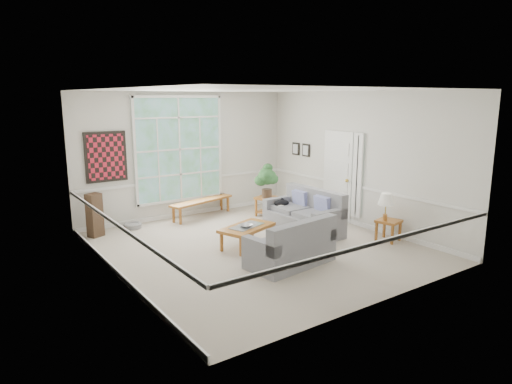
{
  "coord_description": "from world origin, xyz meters",
  "views": [
    {
      "loc": [
        -4.88,
        -6.97,
        2.88
      ],
      "look_at": [
        0.1,
        0.2,
        1.05
      ],
      "focal_mm": 32.0,
      "sensor_mm": 36.0,
      "label": 1
    }
  ],
  "objects_px": {
    "coffee_table": "(247,236)",
    "side_table": "(388,230)",
    "loveseat_front": "(290,241)",
    "end_table": "(267,206)",
    "loveseat_right": "(303,212)"
  },
  "relations": [
    {
      "from": "coffee_table",
      "to": "side_table",
      "type": "height_order",
      "value": "side_table"
    },
    {
      "from": "coffee_table",
      "to": "loveseat_front",
      "type": "bearing_deg",
      "value": -104.92
    },
    {
      "from": "end_table",
      "to": "side_table",
      "type": "relative_size",
      "value": 1.09
    },
    {
      "from": "loveseat_front",
      "to": "end_table",
      "type": "relative_size",
      "value": 3.24
    },
    {
      "from": "loveseat_right",
      "to": "coffee_table",
      "type": "distance_m",
      "value": 1.54
    },
    {
      "from": "loveseat_right",
      "to": "end_table",
      "type": "relative_size",
      "value": 3.61
    },
    {
      "from": "end_table",
      "to": "side_table",
      "type": "height_order",
      "value": "end_table"
    },
    {
      "from": "loveseat_front",
      "to": "coffee_table",
      "type": "relative_size",
      "value": 1.38
    },
    {
      "from": "loveseat_right",
      "to": "side_table",
      "type": "xyz_separation_m",
      "value": [
        1.06,
        -1.41,
        -0.25
      ]
    },
    {
      "from": "loveseat_front",
      "to": "side_table",
      "type": "bearing_deg",
      "value": -9.52
    },
    {
      "from": "coffee_table",
      "to": "end_table",
      "type": "relative_size",
      "value": 2.35
    },
    {
      "from": "loveseat_right",
      "to": "coffee_table",
      "type": "bearing_deg",
      "value": -178.09
    },
    {
      "from": "coffee_table",
      "to": "end_table",
      "type": "xyz_separation_m",
      "value": [
        1.72,
        1.7,
        0.03
      ]
    },
    {
      "from": "loveseat_right",
      "to": "side_table",
      "type": "relative_size",
      "value": 3.93
    },
    {
      "from": "loveseat_right",
      "to": "coffee_table",
      "type": "relative_size",
      "value": 1.54
    }
  ]
}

